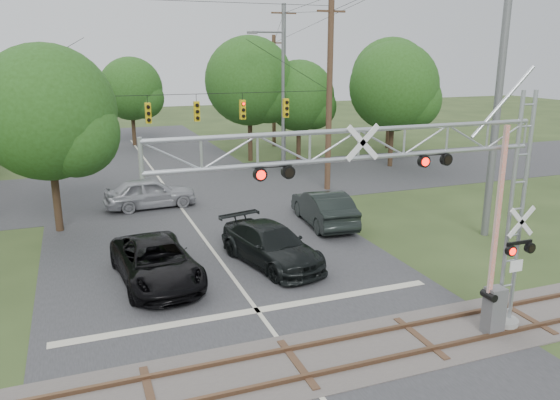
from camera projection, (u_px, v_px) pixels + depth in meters
name	position (u px, v px, depth m)	size (l,w,h in m)	color
road_main	(222.00, 264.00, 22.26)	(14.00, 90.00, 0.02)	#2D2D30
road_cross	(166.00, 188.00, 34.90)	(90.00, 12.00, 0.02)	#2D2D30
railroad_track	(297.00, 364.00, 15.02)	(90.00, 3.20, 0.17)	#4B4441
crossing_gantry	(425.00, 197.00, 14.74)	(11.25, 0.94, 7.33)	gray
traffic_signal_span	(189.00, 103.00, 30.13)	(19.34, 0.36, 11.50)	slate
pickup_black	(156.00, 262.00, 20.32)	(2.65, 5.74, 1.59)	black
car_dark	(271.00, 245.00, 22.10)	(2.24, 5.51, 1.60)	black
sedan_silver	(150.00, 193.00, 30.24)	(2.00, 4.97, 1.69)	#919298
suv_dark	(324.00, 208.00, 27.24)	(1.85, 5.31, 1.75)	black
streetlight	(280.00, 94.00, 38.06)	(2.65, 0.28, 9.94)	slate
utility_poles	(210.00, 92.00, 32.90)	(26.03, 28.00, 13.98)	#402D1D
treeline	(153.00, 89.00, 39.36)	(53.78, 30.89, 9.93)	#362618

